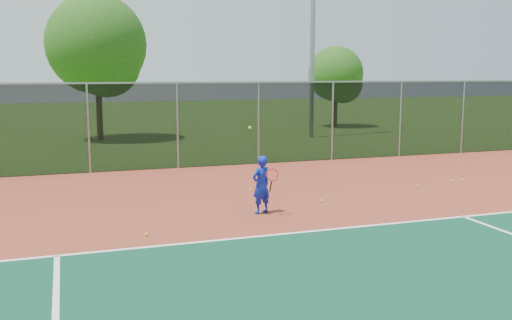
% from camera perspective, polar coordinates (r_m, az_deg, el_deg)
% --- Properties ---
extents(ground, '(120.00, 120.00, 0.00)m').
position_cam_1_polar(ground, '(10.81, 21.65, -10.05)').
color(ground, '#35631C').
rests_on(ground, ground).
extents(court_apron, '(30.00, 20.00, 0.02)m').
position_cam_1_polar(court_apron, '(12.32, 15.61, -7.41)').
color(court_apron, brown).
rests_on(court_apron, ground).
extents(fence_back, '(30.00, 0.06, 3.03)m').
position_cam_1_polar(fence_back, '(20.94, 0.24, 3.81)').
color(fence_back, black).
rests_on(fence_back, court_apron).
extents(tennis_player, '(0.60, 0.66, 2.10)m').
position_cam_1_polar(tennis_player, '(13.59, 0.53, -2.47)').
color(tennis_player, '#1122A5').
rests_on(tennis_player, court_apron).
extents(practice_ball_0, '(0.07, 0.07, 0.07)m').
position_cam_1_polar(practice_ball_0, '(18.88, 20.00, -1.89)').
color(practice_ball_0, yellow).
rests_on(practice_ball_0, court_apron).
extents(practice_ball_1, '(0.07, 0.07, 0.07)m').
position_cam_1_polar(practice_ball_1, '(15.00, 6.50, -4.07)').
color(practice_ball_1, yellow).
rests_on(practice_ball_1, court_apron).
extents(practice_ball_2, '(0.07, 0.07, 0.07)m').
position_cam_1_polar(practice_ball_2, '(12.10, -10.89, -7.31)').
color(practice_ball_2, yellow).
rests_on(practice_ball_2, court_apron).
extents(practice_ball_3, '(0.07, 0.07, 0.07)m').
position_cam_1_polar(practice_ball_3, '(17.50, 15.82, -2.50)').
color(practice_ball_3, yellow).
rests_on(practice_ball_3, court_apron).
extents(practice_ball_4, '(0.07, 0.07, 0.07)m').
position_cam_1_polar(practice_ball_4, '(16.29, -0.52, -2.99)').
color(practice_ball_4, yellow).
rests_on(practice_ball_4, court_apron).
extents(practice_ball_5, '(0.07, 0.07, 0.07)m').
position_cam_1_polar(practice_ball_5, '(18.65, 18.98, -1.97)').
color(practice_ball_5, yellow).
rests_on(practice_ball_5, court_apron).
extents(tree_back_left, '(4.89, 4.89, 7.18)m').
position_cam_1_polar(tree_back_left, '(29.43, -15.44, 10.66)').
color(tree_back_left, '#392514').
rests_on(tree_back_left, ground).
extents(tree_back_mid, '(3.40, 3.40, 4.99)m').
position_cam_1_polar(tree_back_mid, '(35.83, 8.16, 8.28)').
color(tree_back_mid, '#392514').
rests_on(tree_back_mid, ground).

